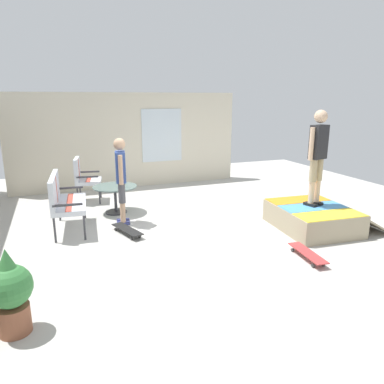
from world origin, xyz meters
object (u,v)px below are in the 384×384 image
object	(u,v)px
patio_bench	(62,197)
patio_chair_near_house	(83,176)
person_watching	(121,175)
skate_ramp	(313,217)
skateboard_by_bench	(127,230)
person_skater	(318,151)
skateboard_spare	(308,253)
potted_plant	(10,291)
patio_table	(115,194)

from	to	relation	value
patio_bench	patio_chair_near_house	bearing A→B (deg)	-15.41
person_watching	patio_bench	bearing A→B (deg)	90.11
skate_ramp	skateboard_by_bench	world-z (taller)	skate_ramp
skate_ramp	person_watching	distance (m)	3.63
patio_bench	person_skater	world-z (taller)	person_skater
skateboard_spare	potted_plant	distance (m)	3.95
skateboard_by_bench	patio_chair_near_house	bearing A→B (deg)	12.01
patio_bench	skateboard_by_bench	size ratio (longest dim) A/B	1.57
patio_chair_near_house	skateboard_spare	xyz separation A→B (m)	(-4.36, -2.83, -0.53)
skateboard_by_bench	skateboard_spare	size ratio (longest dim) A/B	1.01
skateboard_by_bench	skateboard_spare	distance (m)	3.03
person_watching	potted_plant	distance (m)	3.39
person_watching	skate_ramp	bearing A→B (deg)	-115.49
person_watching	skateboard_by_bench	bearing A→B (deg)	176.22
potted_plant	patio_chair_near_house	bearing A→B (deg)	-12.89
potted_plant	patio_bench	bearing A→B (deg)	-11.30
patio_bench	person_skater	xyz separation A→B (m)	(-1.45, -4.29, 0.81)
skate_ramp	patio_chair_near_house	world-z (taller)	patio_chair_near_house
person_watching	skateboard_by_bench	distance (m)	1.05
person_watching	skateboard_by_bench	size ratio (longest dim) A/B	1.97
patio_table	skateboard_spare	xyz separation A→B (m)	(-3.27, -2.30, -0.32)
person_watching	person_skater	distance (m)	3.58
patio_bench	patio_chair_near_house	size ratio (longest dim) A/B	1.27
patio_chair_near_house	person_skater	xyz separation A→B (m)	(-3.25, -3.80, 0.81)
skate_ramp	patio_bench	size ratio (longest dim) A/B	1.46
skateboard_spare	potted_plant	bearing A→B (deg)	95.44
person_skater	potted_plant	bearing A→B (deg)	106.92
patio_chair_near_house	patio_table	xyz separation A→B (m)	(-1.10, -0.54, -0.21)
potted_plant	person_skater	bearing A→B (deg)	-73.08
person_skater	potted_plant	size ratio (longest dim) A/B	1.85
person_watching	person_skater	bearing A→B (deg)	-114.07
patio_chair_near_house	skate_ramp	bearing A→B (deg)	-131.55
person_skater	skateboard_spare	world-z (taller)	person_skater
person_skater	skateboard_by_bench	size ratio (longest dim) A/B	2.08
patio_bench	potted_plant	xyz separation A→B (m)	(-2.93, 0.59, -0.15)
patio_chair_near_house	patio_table	distance (m)	1.24
patio_table	skateboard_by_bench	world-z (taller)	patio_table
patio_bench	person_watching	xyz separation A→B (m)	(0.00, -1.05, 0.32)
skate_ramp	patio_bench	distance (m)	4.54
skateboard_by_bench	potted_plant	distance (m)	2.84
skate_ramp	patio_chair_near_house	xyz separation A→B (m)	(3.33, 3.76, 0.40)
person_skater	skateboard_by_bench	xyz separation A→B (m)	(0.84, 3.28, -1.34)
patio_bench	patio_chair_near_house	world-z (taller)	same
skateboard_by_bench	skate_ramp	bearing A→B (deg)	-105.78
skateboard_by_bench	potted_plant	bearing A→B (deg)	145.47
patio_bench	skateboard_by_bench	distance (m)	1.29
patio_chair_near_house	person_watching	bearing A→B (deg)	-162.92
person_watching	potted_plant	size ratio (longest dim) A/B	1.76
person_skater	skateboard_by_bench	distance (m)	3.64
patio_table	person_skater	size ratio (longest dim) A/B	0.53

